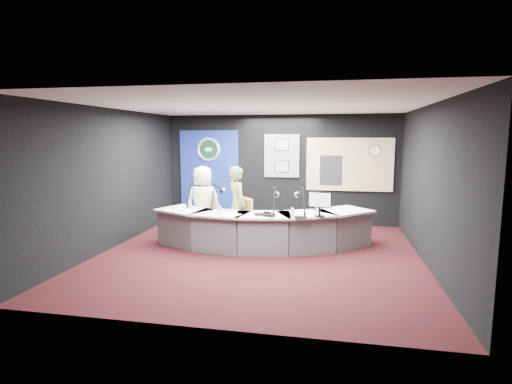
% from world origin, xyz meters
% --- Properties ---
extents(ground, '(6.00, 6.00, 0.00)m').
position_xyz_m(ground, '(0.00, 0.00, 0.00)').
color(ground, black).
rests_on(ground, ground).
extents(ceiling, '(6.00, 6.00, 0.02)m').
position_xyz_m(ceiling, '(0.00, 0.00, 2.80)').
color(ceiling, silver).
rests_on(ceiling, ground).
extents(wall_back, '(6.00, 0.02, 2.80)m').
position_xyz_m(wall_back, '(0.00, 3.00, 1.40)').
color(wall_back, black).
rests_on(wall_back, ground).
extents(wall_front, '(6.00, 0.02, 2.80)m').
position_xyz_m(wall_front, '(0.00, -3.00, 1.40)').
color(wall_front, black).
rests_on(wall_front, ground).
extents(wall_left, '(0.02, 6.00, 2.80)m').
position_xyz_m(wall_left, '(-3.00, 0.00, 1.40)').
color(wall_left, black).
rests_on(wall_left, ground).
extents(wall_right, '(0.02, 6.00, 2.80)m').
position_xyz_m(wall_right, '(3.00, 0.00, 1.40)').
color(wall_right, black).
rests_on(wall_right, ground).
extents(broadcast_desk, '(4.50, 1.90, 0.75)m').
position_xyz_m(broadcast_desk, '(-0.05, 0.55, 0.38)').
color(broadcast_desk, silver).
rests_on(broadcast_desk, ground).
extents(backdrop_panel, '(1.60, 0.05, 2.30)m').
position_xyz_m(backdrop_panel, '(-1.90, 2.97, 1.25)').
color(backdrop_panel, navy).
rests_on(backdrop_panel, wall_back).
extents(agency_seal, '(0.63, 0.07, 0.63)m').
position_xyz_m(agency_seal, '(-1.90, 2.93, 1.90)').
color(agency_seal, silver).
rests_on(agency_seal, backdrop_panel).
extents(seal_center, '(0.48, 0.01, 0.48)m').
position_xyz_m(seal_center, '(-1.90, 2.94, 1.90)').
color(seal_center, black).
rests_on(seal_center, backdrop_panel).
extents(pinboard, '(0.90, 0.04, 1.10)m').
position_xyz_m(pinboard, '(0.05, 2.97, 1.75)').
color(pinboard, slate).
rests_on(pinboard, wall_back).
extents(framed_photo_upper, '(0.34, 0.02, 0.27)m').
position_xyz_m(framed_photo_upper, '(0.05, 2.94, 2.03)').
color(framed_photo_upper, gray).
rests_on(framed_photo_upper, pinboard).
extents(framed_photo_lower, '(0.34, 0.02, 0.27)m').
position_xyz_m(framed_photo_lower, '(0.05, 2.94, 1.47)').
color(framed_photo_lower, gray).
rests_on(framed_photo_lower, pinboard).
extents(booth_window_frame, '(2.12, 0.06, 1.32)m').
position_xyz_m(booth_window_frame, '(1.75, 2.97, 1.55)').
color(booth_window_frame, tan).
rests_on(booth_window_frame, wall_back).
extents(booth_glow, '(2.00, 0.02, 1.20)m').
position_xyz_m(booth_glow, '(1.75, 2.96, 1.55)').
color(booth_glow, beige).
rests_on(booth_glow, booth_window_frame).
extents(equipment_rack, '(0.55, 0.02, 0.75)m').
position_xyz_m(equipment_rack, '(1.30, 2.94, 1.40)').
color(equipment_rack, black).
rests_on(equipment_rack, booth_window_frame).
extents(wall_clock, '(0.28, 0.01, 0.28)m').
position_xyz_m(wall_clock, '(2.35, 2.94, 1.90)').
color(wall_clock, white).
rests_on(wall_clock, booth_window_frame).
extents(armchair_left, '(0.57, 0.57, 0.98)m').
position_xyz_m(armchair_left, '(-1.40, 0.94, 0.49)').
color(armchair_left, tan).
rests_on(armchair_left, ground).
extents(armchair_right, '(0.71, 0.71, 0.90)m').
position_xyz_m(armchair_right, '(-0.58, 0.74, 0.45)').
color(armchair_right, tan).
rests_on(armchair_right, ground).
extents(draped_jacket, '(0.50, 0.11, 0.70)m').
position_xyz_m(draped_jacket, '(-1.41, 1.19, 0.62)').
color(draped_jacket, gray).
rests_on(draped_jacket, armchair_left).
extents(person_man, '(0.81, 0.55, 1.61)m').
position_xyz_m(person_man, '(-1.40, 0.94, 0.81)').
color(person_man, beige).
rests_on(person_man, ground).
extents(person_woman, '(0.66, 0.71, 1.64)m').
position_xyz_m(person_woman, '(-0.58, 0.74, 0.82)').
color(person_woman, olive).
rests_on(person_woman, ground).
extents(computer_monitor, '(0.42, 0.10, 0.29)m').
position_xyz_m(computer_monitor, '(1.13, 0.21, 1.07)').
color(computer_monitor, black).
rests_on(computer_monitor, broadcast_desk).
extents(desk_phone, '(0.22, 0.19, 0.05)m').
position_xyz_m(desk_phone, '(0.20, 0.04, 0.78)').
color(desk_phone, black).
rests_on(desk_phone, broadcast_desk).
extents(headphones_near, '(0.23, 0.23, 0.04)m').
position_xyz_m(headphones_near, '(0.79, 0.01, 0.77)').
color(headphones_near, black).
rests_on(headphones_near, broadcast_desk).
extents(headphones_far, '(0.24, 0.24, 0.04)m').
position_xyz_m(headphones_far, '(0.01, 0.14, 0.77)').
color(headphones_far, black).
rests_on(headphones_far, broadcast_desk).
extents(paper_stack, '(0.21, 0.30, 0.00)m').
position_xyz_m(paper_stack, '(-1.05, 0.08, 0.75)').
color(paper_stack, white).
rests_on(paper_stack, broadcast_desk).
extents(notepad, '(0.33, 0.39, 0.00)m').
position_xyz_m(notepad, '(-0.52, 0.03, 0.75)').
color(notepad, white).
rests_on(notepad, broadcast_desk).
extents(boom_mic_a, '(0.30, 0.71, 0.60)m').
position_xyz_m(boom_mic_a, '(-1.56, 0.94, 1.05)').
color(boom_mic_a, black).
rests_on(boom_mic_a, broadcast_desk).
extents(boom_mic_b, '(0.19, 0.74, 0.60)m').
position_xyz_m(boom_mic_b, '(-0.97, 0.59, 1.05)').
color(boom_mic_b, black).
rests_on(boom_mic_b, broadcast_desk).
extents(boom_mic_c, '(0.16, 0.74, 0.60)m').
position_xyz_m(boom_mic_c, '(0.27, 0.30, 1.05)').
color(boom_mic_c, black).
rests_on(boom_mic_c, broadcast_desk).
extents(boom_mic_d, '(0.32, 0.71, 0.60)m').
position_xyz_m(boom_mic_d, '(0.76, 0.36, 1.05)').
color(boom_mic_d, black).
rests_on(boom_mic_d, broadcast_desk).
extents(water_bottles, '(2.66, 0.58, 0.18)m').
position_xyz_m(water_bottles, '(-0.23, 0.30, 0.84)').
color(water_bottles, silver).
rests_on(water_bottles, broadcast_desk).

